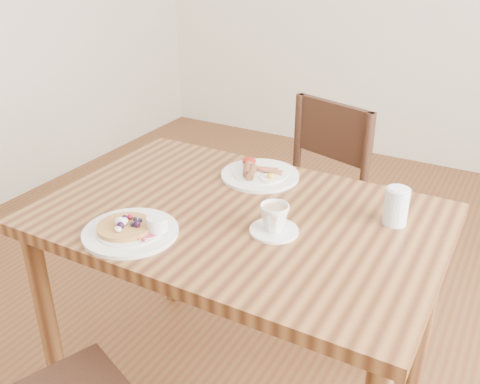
% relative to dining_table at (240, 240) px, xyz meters
% --- Properties ---
extents(dining_table, '(1.20, 0.80, 0.75)m').
position_rel_dining_table_xyz_m(dining_table, '(0.00, 0.00, 0.00)').
color(dining_table, brown).
rests_on(dining_table, ground).
extents(chair_far, '(0.52, 0.52, 0.88)m').
position_rel_dining_table_xyz_m(chair_far, '(-0.04, 0.67, -0.16)').
color(chair_far, '#361C13').
rests_on(chair_far, ground).
extents(pancake_plate, '(0.27, 0.27, 0.06)m').
position_rel_dining_table_xyz_m(pancake_plate, '(-0.20, -0.26, 0.11)').
color(pancake_plate, white).
rests_on(pancake_plate, dining_table).
extents(breakfast_plate, '(0.27, 0.27, 0.04)m').
position_rel_dining_table_xyz_m(breakfast_plate, '(-0.07, 0.26, 0.11)').
color(breakfast_plate, white).
rests_on(breakfast_plate, dining_table).
extents(teacup_saucer, '(0.14, 0.14, 0.09)m').
position_rel_dining_table_xyz_m(teacup_saucer, '(0.14, -0.05, 0.14)').
color(teacup_saucer, white).
rests_on(teacup_saucer, dining_table).
extents(water_glass, '(0.07, 0.07, 0.11)m').
position_rel_dining_table_xyz_m(water_glass, '(0.42, 0.16, 0.15)').
color(water_glass, silver).
rests_on(water_glass, dining_table).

